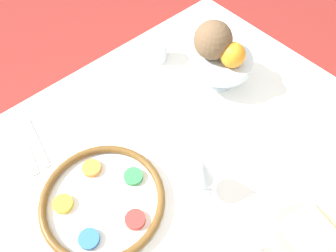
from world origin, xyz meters
name	(u,v)px	position (x,y,z in m)	size (l,w,h in m)	color
ground_plane	(175,251)	(0.00, 0.00, 0.00)	(8.00, 8.00, 0.00)	maroon
dining_table	(177,224)	(0.00, 0.00, 0.37)	(1.28, 1.05, 0.75)	white
seder_plate	(103,200)	(-0.19, 0.08, 0.76)	(0.32, 0.32, 0.03)	silver
wine_glass	(201,170)	(0.01, -0.05, 0.86)	(0.07, 0.07, 0.15)	silver
fruit_stand	(221,63)	(0.34, 0.18, 0.82)	(0.19, 0.19, 0.10)	silver
orange_fruit	(233,55)	(0.34, 0.14, 0.88)	(0.07, 0.07, 0.07)	orange
coconut	(213,40)	(0.32, 0.21, 0.90)	(0.12, 0.12, 0.12)	brown
bread_plate	(309,235)	(0.13, -0.31, 0.75)	(0.16, 0.16, 0.02)	tan
cup_near	(157,50)	(0.25, 0.39, 0.78)	(0.07, 0.07, 0.07)	silver
fork_left	(26,148)	(-0.26, 0.36, 0.75)	(0.06, 0.19, 0.01)	silver
fork_right	(36,142)	(-0.23, 0.36, 0.75)	(0.05, 0.19, 0.01)	silver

